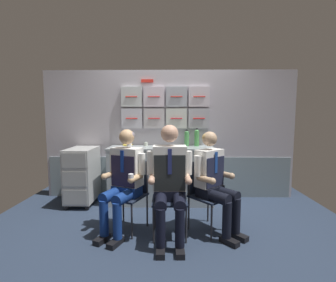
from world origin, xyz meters
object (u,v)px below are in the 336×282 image
object	(u,v)px
folding_chair_right	(204,188)
folding_chair_center	(169,190)
sparkling_bottle_green	(197,138)
coffee_cup_spare	(129,146)
crew_member_center	(170,177)
crew_member_right	(215,179)
service_trolley	(82,174)
folding_chair_left	(131,187)
crew_member_left	(124,177)
snack_banana	(128,145)

from	to	relation	value
folding_chair_right	folding_chair_center	bearing A→B (deg)	-165.12
sparkling_bottle_green	coffee_cup_spare	world-z (taller)	sparkling_bottle_green
sparkling_bottle_green	coffee_cup_spare	bearing A→B (deg)	-164.95
sparkling_bottle_green	folding_chair_right	bearing A→B (deg)	-90.29
folding_chair_center	crew_member_center	size ratio (longest dim) A/B	0.64
crew_member_right	sparkling_bottle_green	bearing A→B (deg)	95.03
service_trolley	folding_chair_left	world-z (taller)	service_trolley
folding_chair_left	crew_member_right	xyz separation A→B (m)	(1.02, -0.14, 0.15)
folding_chair_left	crew_member_left	size ratio (longest dim) A/B	0.67
folding_chair_left	coffee_cup_spare	distance (m)	0.86
service_trolley	folding_chair_left	size ratio (longest dim) A/B	1.07
sparkling_bottle_green	snack_banana	size ratio (longest dim) A/B	1.71
folding_chair_center	folding_chair_right	distance (m)	0.44
folding_chair_center	folding_chair_right	xyz separation A→B (m)	(0.43, 0.11, 0.00)
folding_chair_right	crew_member_right	world-z (taller)	crew_member_right
service_trolley	folding_chair_right	world-z (taller)	service_trolley
folding_chair_center	crew_member_right	bearing A→B (deg)	-0.96
service_trolley	crew_member_center	size ratio (longest dim) A/B	0.69
service_trolley	crew_member_right	distance (m)	2.15
crew_member_left	sparkling_bottle_green	bearing A→B (deg)	50.08
folding_chair_left	folding_chair_center	size ratio (longest dim) A/B	1.00
crew_member_center	crew_member_right	world-z (taller)	crew_member_center
folding_chair_right	sparkling_bottle_green	distance (m)	1.16
service_trolley	sparkling_bottle_green	distance (m)	1.92
folding_chair_right	crew_member_center	bearing A→B (deg)	-147.45
crew_member_right	sparkling_bottle_green	distance (m)	1.22
folding_chair_center	sparkling_bottle_green	distance (m)	1.34
crew_member_right	crew_member_left	bearing A→B (deg)	-179.44
folding_chair_left	crew_member_center	bearing A→B (deg)	-30.40
folding_chair_right	coffee_cup_spare	xyz separation A→B (m)	(-1.06, 0.75, 0.43)
service_trolley	coffee_cup_spare	xyz separation A→B (m)	(0.76, -0.06, 0.47)
service_trolley	coffee_cup_spare	size ratio (longest dim) A/B	11.28
crew_member_left	sparkling_bottle_green	size ratio (longest dim) A/B	4.22
crew_member_center	crew_member_right	distance (m)	0.55
service_trolley	folding_chair_right	distance (m)	1.99
folding_chair_center	coffee_cup_spare	bearing A→B (deg)	126.02
folding_chair_right	coffee_cup_spare	world-z (taller)	coffee_cup_spare
folding_chair_left	crew_member_right	distance (m)	1.04
crew_member_right	snack_banana	distance (m)	1.70
service_trolley	crew_member_left	bearing A→B (deg)	-48.14
service_trolley	sparkling_bottle_green	bearing A→B (deg)	6.95
service_trolley	folding_chair_left	distance (m)	1.21
folding_chair_center	coffee_cup_spare	distance (m)	1.15
crew_member_right	coffee_cup_spare	world-z (taller)	crew_member_right
service_trolley	sparkling_bottle_green	world-z (taller)	sparkling_bottle_green
crew_member_left	snack_banana	distance (m)	1.18
folding_chair_left	service_trolley	bearing A→B (deg)	138.78
crew_member_left	coffee_cup_spare	distance (m)	0.93
folding_chair_left	folding_chair_center	world-z (taller)	same
crew_member_center	snack_banana	xyz separation A→B (m)	(-0.70, 1.29, 0.20)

